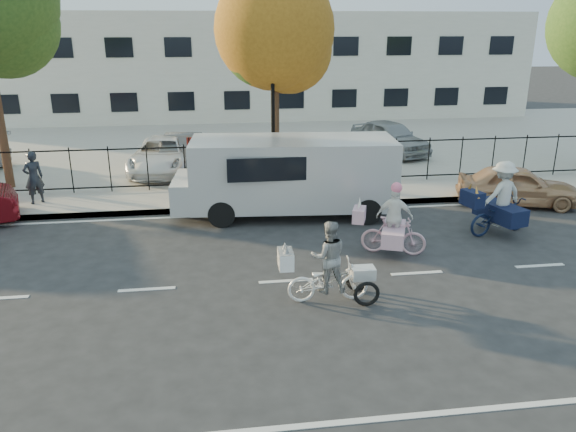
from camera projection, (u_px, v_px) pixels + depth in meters
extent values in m
plane|color=#333334|center=(286.00, 281.00, 12.35)|extent=(120.00, 120.00, 0.00)
cube|color=#A8A399|center=(264.00, 207.00, 17.06)|extent=(60.00, 0.10, 0.15)
cube|color=#A8A399|center=(261.00, 197.00, 18.04)|extent=(60.00, 2.20, 0.15)
cube|color=#A8A399|center=(243.00, 142.00, 26.38)|extent=(60.00, 15.60, 0.15)
cube|color=silver|center=(232.00, 64.00, 34.79)|extent=(34.00, 10.00, 6.00)
cylinder|color=black|center=(273.00, 129.00, 18.09)|extent=(0.12, 0.12, 4.00)
sphere|color=white|center=(272.00, 60.00, 17.39)|extent=(0.36, 0.36, 0.36)
cylinder|color=black|center=(190.00, 165.00, 18.09)|extent=(0.06, 0.06, 1.80)
cylinder|color=black|center=(212.00, 164.00, 18.18)|extent=(0.06, 0.06, 1.80)
cube|color=#59140F|center=(200.00, 146.00, 17.94)|extent=(0.85, 0.04, 0.60)
imported|color=white|center=(328.00, 281.00, 11.36)|extent=(1.66, 0.61, 0.86)
imported|color=white|center=(329.00, 257.00, 11.19)|extent=(0.75, 0.59, 1.51)
cube|color=white|center=(286.00, 259.00, 11.10)|extent=(0.30, 0.53, 0.35)
cone|color=white|center=(285.00, 246.00, 11.13)|extent=(0.13, 0.13, 0.17)
cone|color=white|center=(286.00, 251.00, 10.92)|extent=(0.13, 0.13, 0.17)
torus|color=black|center=(367.00, 294.00, 11.18)|extent=(0.54, 0.09, 0.54)
torus|color=black|center=(358.00, 280.00, 11.81)|extent=(0.54, 0.09, 0.54)
cube|color=white|center=(363.00, 273.00, 11.39)|extent=(0.49, 0.35, 0.24)
imported|color=beige|center=(393.00, 236.00, 13.67)|extent=(1.64, 0.99, 0.95)
imported|color=white|center=(395.00, 217.00, 13.51)|extent=(0.95, 0.66, 1.50)
cube|color=#D19FB6|center=(359.00, 215.00, 13.70)|extent=(0.45, 0.59, 0.34)
cone|color=white|center=(360.00, 203.00, 13.60)|extent=(0.11, 0.11, 0.30)
cube|color=#D19FB6|center=(394.00, 234.00, 13.65)|extent=(0.93, 1.34, 0.38)
sphere|color=pink|center=(397.00, 188.00, 13.27)|extent=(0.27, 0.27, 0.27)
imported|color=#0F1935|center=(500.00, 216.00, 15.00)|extent=(2.01, 1.15, 1.00)
imported|color=silver|center=(502.00, 194.00, 14.80)|extent=(1.26, 0.93, 1.75)
cube|color=#0F1634|center=(472.00, 198.00, 14.43)|extent=(0.48, 0.68, 0.40)
cone|color=gold|center=(470.00, 188.00, 14.55)|extent=(0.13, 0.26, 0.36)
cone|color=gold|center=(477.00, 192.00, 14.17)|extent=(0.13, 0.26, 0.36)
cube|color=#0F1634|center=(500.00, 212.00, 14.97)|extent=(0.97, 1.55, 0.44)
cube|color=silver|center=(293.00, 172.00, 16.25)|extent=(5.97, 2.62, 1.94)
cube|color=silver|center=(183.00, 194.00, 16.02)|extent=(0.71, 2.14, 0.86)
cylinder|color=black|center=(224.00, 216.00, 15.40)|extent=(0.77, 0.34, 0.75)
cylinder|color=black|center=(222.00, 196.00, 17.17)|extent=(0.77, 0.34, 0.75)
cylinder|color=black|center=(369.00, 209.00, 15.93)|extent=(0.77, 0.34, 0.75)
cylinder|color=black|center=(353.00, 191.00, 17.70)|extent=(0.77, 0.34, 0.75)
imported|color=tan|center=(518.00, 186.00, 17.39)|extent=(3.87, 2.44, 1.23)
imported|color=black|center=(34.00, 177.00, 16.98)|extent=(0.71, 0.66, 1.62)
imported|color=white|center=(163.00, 155.00, 20.75)|extent=(2.52, 4.67, 1.25)
imported|color=#54585D|center=(182.00, 152.00, 21.21)|extent=(1.73, 3.94, 1.26)
imported|color=#929599|center=(390.00, 137.00, 23.61)|extent=(2.93, 4.39, 1.39)
sphere|color=#385B1E|center=(3.00, 23.00, 17.46)|extent=(3.38, 3.38, 3.38)
cylinder|color=#442D1D|center=(275.00, 120.00, 19.02)|extent=(0.28, 0.28, 4.54)
sphere|color=#9F6219|center=(274.00, 29.00, 18.07)|extent=(3.90, 3.90, 3.90)
sphere|color=#9F6219|center=(289.00, 50.00, 18.53)|extent=(2.86, 2.86, 2.86)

